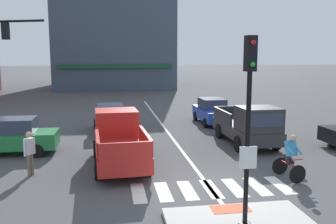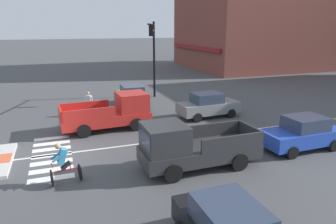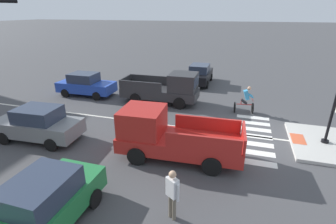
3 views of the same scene
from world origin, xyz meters
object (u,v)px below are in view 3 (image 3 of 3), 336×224
object	(u,v)px
car_black_cross_right	(200,74)
cyclist	(246,99)
pedestrian_at_curb_left	(172,191)
car_grey_westbound_far	(38,124)
pickup_truck_red_westbound_near	(169,136)
car_green_cross_left	(41,207)
pickup_truck_charcoal_eastbound_mid	(167,89)
car_blue_eastbound_far	(86,85)

from	to	relation	value
car_black_cross_right	cyclist	size ratio (longest dim) A/B	2.44
pedestrian_at_curb_left	car_grey_westbound_far	bearing A→B (deg)	68.38
cyclist	pedestrian_at_curb_left	world-z (taller)	cyclist
pickup_truck_red_westbound_near	cyclist	distance (m)	6.74
car_grey_westbound_far	pedestrian_at_curb_left	bearing A→B (deg)	-111.62
car_green_cross_left	cyclist	xyz separation A→B (m)	(10.81, -5.23, 0.06)
car_grey_westbound_far	pickup_truck_red_westbound_near	size ratio (longest dim) A/B	0.81
pickup_truck_red_westbound_near	pedestrian_at_curb_left	xyz separation A→B (m)	(-3.30, -1.10, 0.00)
pickup_truck_charcoal_eastbound_mid	cyclist	world-z (taller)	pickup_truck_charcoal_eastbound_mid
cyclist	pedestrian_at_curb_left	distance (m)	9.53
pedestrian_at_curb_left	cyclist	bearing A→B (deg)	-11.55
car_green_cross_left	cyclist	distance (m)	12.01
car_grey_westbound_far	cyclist	distance (m)	11.34
pedestrian_at_curb_left	pickup_truck_red_westbound_near	bearing A→B (deg)	18.40
car_black_cross_right	pickup_truck_red_westbound_near	bearing A→B (deg)	-176.05
car_green_cross_left	pickup_truck_red_westbound_near	bearing A→B (deg)	-25.01
car_green_cross_left	cyclist	size ratio (longest dim) A/B	2.45
car_black_cross_right	pickup_truck_red_westbound_near	xyz separation A→B (m)	(-11.87, -0.82, 0.17)
car_blue_eastbound_far	pedestrian_at_curb_left	xyz separation A→B (m)	(-9.59, -9.29, 0.17)
pickup_truck_charcoal_eastbound_mid	pedestrian_at_curb_left	bearing A→B (deg)	-161.99
cyclist	car_grey_westbound_far	bearing A→B (deg)	124.18
pickup_truck_red_westbound_near	car_blue_eastbound_far	bearing A→B (deg)	52.50
car_green_cross_left	pickup_truck_red_westbound_near	xyz separation A→B (m)	(4.77, -2.23, 0.17)
car_grey_westbound_far	cyclist	world-z (taller)	cyclist
car_black_cross_right	pickup_truck_charcoal_eastbound_mid	xyz separation A→B (m)	(-5.44, 1.25, 0.17)
car_blue_eastbound_far	cyclist	xyz separation A→B (m)	(-0.25, -11.20, 0.06)
pickup_truck_charcoal_eastbound_mid	pedestrian_at_curb_left	xyz separation A→B (m)	(-9.73, -3.17, 0.00)
car_green_cross_left	pickup_truck_red_westbound_near	distance (m)	5.27
car_blue_eastbound_far	car_grey_westbound_far	xyz separation A→B (m)	(-6.63, -1.81, 0.00)
car_black_cross_right	car_grey_westbound_far	size ratio (longest dim) A/B	0.98
car_blue_eastbound_far	pickup_truck_red_westbound_near	size ratio (longest dim) A/B	0.79
car_grey_westbound_far	car_green_cross_left	xyz separation A→B (m)	(-4.43, -4.15, 0.00)
car_grey_westbound_far	pickup_truck_red_westbound_near	xyz separation A→B (m)	(0.34, -6.38, 0.17)
car_grey_westbound_far	pedestrian_at_curb_left	size ratio (longest dim) A/B	2.51
car_blue_eastbound_far	cyclist	distance (m)	11.20
car_black_cross_right	pickup_truck_charcoal_eastbound_mid	distance (m)	5.59
cyclist	pedestrian_at_curb_left	xyz separation A→B (m)	(-9.34, 1.91, 0.11)
car_black_cross_right	pedestrian_at_curb_left	world-z (taller)	pedestrian_at_curb_left
car_blue_eastbound_far	car_green_cross_left	xyz separation A→B (m)	(-11.06, -5.97, 0.00)
pickup_truck_charcoal_eastbound_mid	cyclist	xyz separation A→B (m)	(-0.40, -5.07, -0.11)
car_black_cross_right	cyclist	bearing A→B (deg)	-146.77
car_green_cross_left	pickup_truck_charcoal_eastbound_mid	size ratio (longest dim) A/B	0.80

